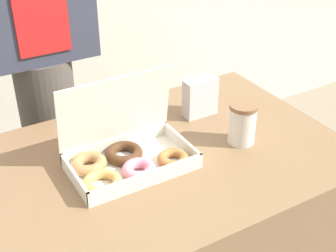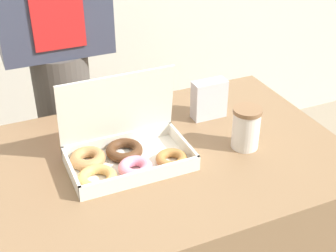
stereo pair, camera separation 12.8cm
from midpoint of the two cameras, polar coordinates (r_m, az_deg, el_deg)
table at (r=1.60m, az=2.29°, el=-14.96°), size 1.03×0.71×0.77m
donut_box at (r=1.28m, az=-2.74°, el=-3.38°), size 0.34×0.23×0.24m
coffee_cup at (r=1.37m, az=12.15°, el=-0.29°), size 0.08×0.08×0.13m
napkin_holder at (r=1.51m, az=7.46°, el=3.18°), size 0.11×0.05×0.13m
person_customer at (r=1.68m, az=-11.43°, el=10.69°), size 0.38×0.22×1.72m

